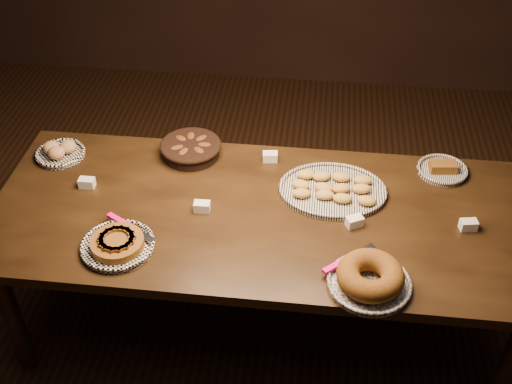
# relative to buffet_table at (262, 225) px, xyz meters

# --- Properties ---
(ground) EXTENTS (5.00, 5.00, 0.00)m
(ground) POSITION_rel_buffet_table_xyz_m (0.00, 0.00, -0.68)
(ground) COLOR black
(ground) RESTS_ON ground
(buffet_table) EXTENTS (2.40, 1.00, 0.75)m
(buffet_table) POSITION_rel_buffet_table_xyz_m (0.00, 0.00, 0.00)
(buffet_table) COLOR black
(buffet_table) RESTS_ON ground
(apple_tart_plate) EXTENTS (0.30, 0.33, 0.06)m
(apple_tart_plate) POSITION_rel_buffet_table_xyz_m (-0.56, -0.29, 0.10)
(apple_tart_plate) COLOR white
(apple_tart_plate) RESTS_ON buffet_table
(madeleine_platter) EXTENTS (0.49, 0.39, 0.05)m
(madeleine_platter) POSITION_rel_buffet_table_xyz_m (0.30, 0.17, 0.09)
(madeleine_platter) COLOR black
(madeleine_platter) RESTS_ON buffet_table
(bundt_cake_plate) EXTENTS (0.35, 0.38, 0.10)m
(bundt_cake_plate) POSITION_rel_buffet_table_xyz_m (0.45, -0.38, 0.12)
(bundt_cake_plate) COLOR black
(bundt_cake_plate) RESTS_ON buffet_table
(croissant_basket) EXTENTS (0.34, 0.34, 0.07)m
(croissant_basket) POSITION_rel_buffet_table_xyz_m (-0.39, 0.38, 0.12)
(croissant_basket) COLOR black
(croissant_basket) RESTS_ON buffet_table
(bread_roll_plate) EXTENTS (0.24, 0.24, 0.08)m
(bread_roll_plate) POSITION_rel_buffet_table_xyz_m (-1.02, 0.30, 0.10)
(bread_roll_plate) COLOR white
(bread_roll_plate) RESTS_ON buffet_table
(loaf_plate) EXTENTS (0.24, 0.24, 0.06)m
(loaf_plate) POSITION_rel_buffet_table_xyz_m (0.81, 0.38, 0.09)
(loaf_plate) COLOR black
(loaf_plate) RESTS_ON buffet_table
(tent_cards) EXTENTS (1.76, 0.48, 0.04)m
(tent_cards) POSITION_rel_buffet_table_xyz_m (0.04, 0.08, 0.10)
(tent_cards) COLOR white
(tent_cards) RESTS_ON buffet_table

